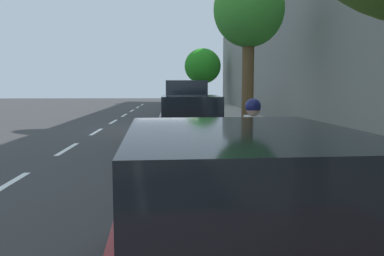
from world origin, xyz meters
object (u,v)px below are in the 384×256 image
Objects in this scene: parked_sedan_grey_far at (184,103)px; fire_hydrant at (207,105)px; parked_sedan_red_nearest at (241,239)px; street_tree_far_end at (249,12)px; parked_sedan_black_second at (191,124)px; parked_suv_dark_blue_mid at (187,103)px; bicycle_at_curb at (236,171)px; cyclist_with_backpack at (255,139)px; parked_suv_silver_farthest at (181,94)px; street_tree_corner at (203,66)px.

parked_sedan_grey_far is 1.81m from fire_hydrant.
street_tree_far_end is at bearing 79.77° from parked_sedan_red_nearest.
street_tree_far_end is (1.92, 2.11, 3.35)m from parked_sedan_black_second.
parked_suv_dark_blue_mid is at bearing 89.94° from parked_sedan_red_nearest.
street_tree_far_end reaches higher than bicycle_at_curb.
parked_suv_silver_farthest is at bearing 91.73° from cyclist_with_backpack.
parked_sedan_black_second is at bearing 98.15° from bicycle_at_curb.
street_tree_far_end is at bearing -84.58° from parked_suv_silver_farthest.
cyclist_with_backpack is at bearing -86.18° from parked_suv_dark_blue_mid.
parked_sedan_red_nearest is at bearing -93.77° from fire_hydrant.
street_tree_corner reaches higher than cyclist_with_backpack.
fire_hydrant is at bearing 35.40° from parked_sedan_grey_far.
parked_suv_silver_farthest is at bearing 99.97° from fire_hydrant.
parked_suv_dark_blue_mid is 0.91× the size of street_tree_far_end.
street_tree_far_end is at bearing 47.74° from parked_sedan_black_second.
parked_sedan_red_nearest is 2.65× the size of bicycle_at_curb.
parked_suv_silver_farthest is 2.98× the size of cyclist_with_backpack.
parked_suv_dark_blue_mid is 1.06× the size of parked_sedan_grey_far.
parked_sedan_black_second is at bearing -90.63° from parked_suv_dark_blue_mid.
bicycle_at_curb is 17.95m from fire_hydrant.
parked_sedan_black_second is 22.07m from parked_suv_silver_farthest.
parked_sedan_black_second is at bearing 90.40° from parked_sedan_red_nearest.
parked_suv_silver_farthest reaches higher than bicycle_at_curb.
bicycle_at_curb is at bearing -92.61° from street_tree_corner.
cyclist_with_backpack is 7.57m from street_tree_far_end.
parked_sedan_black_second is 2.60× the size of bicycle_at_curb.
cyclist_with_backpack is at bearing 77.55° from parked_sedan_red_nearest.
street_tree_corner is at bearing 81.02° from parked_sedan_grey_far.
parked_suv_dark_blue_mid and parked_suv_silver_farthest have the same top height.
parked_suv_silver_farthest is (-0.05, 15.36, 0.00)m from parked_suv_dark_blue_mid.
parked_suv_silver_farthest is at bearing 90.17° from parked_suv_dark_blue_mid.
parked_suv_dark_blue_mid reaches higher than fire_hydrant.
bicycle_at_curb is at bearing -87.21° from parked_suv_dark_blue_mid.
parked_suv_dark_blue_mid is 0.99× the size of parked_suv_silver_farthest.
parked_sedan_red_nearest is 14.92m from parked_suv_dark_blue_mid.
fire_hydrant is at bearing 92.07° from street_tree_far_end.
bicycle_at_curb is at bearing -81.85° from parked_sedan_black_second.
parked_suv_dark_blue_mid is at bearing 93.82° from cyclist_with_backpack.
parked_suv_silver_farthest is 26.32m from bicycle_at_curb.
parked_sedan_black_second is at bearing -132.26° from street_tree_far_end.
street_tree_far_end is (1.31, 6.35, 3.73)m from bicycle_at_curb.
parked_sedan_red_nearest is 3.61m from cyclist_with_backpack.
parked_suv_dark_blue_mid is at bearing 89.37° from parked_sedan_black_second.
parked_suv_silver_farthest is 2.83× the size of bicycle_at_curb.
parked_sedan_red_nearest is at bearing -89.60° from parked_sedan_black_second.
bicycle_at_curb is (0.61, -4.24, -0.38)m from parked_sedan_black_second.
parked_sedan_red_nearest is 1.00× the size of parked_sedan_grey_far.
bicycle_at_curb is 0.78m from cyclist_with_backpack.
street_tree_far_end reaches higher than parked_sedan_red_nearest.
street_tree_far_end reaches higher than street_tree_corner.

